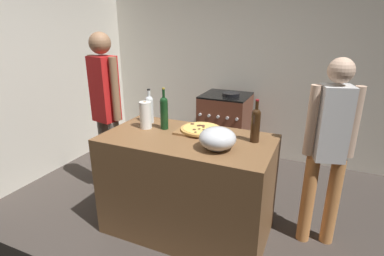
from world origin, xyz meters
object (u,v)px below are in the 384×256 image
at_px(stove, 225,128).
at_px(person_in_stripes, 106,106).
at_px(mixing_bowl, 217,138).
at_px(wine_bottle_clear, 164,111).
at_px(person_in_red, 329,144).
at_px(pizza, 201,129).
at_px(paper_towel_roll, 146,115).
at_px(wine_bottle_dark, 256,124).
at_px(wine_bottle_amber, 149,108).

bearing_deg(stove, person_in_stripes, -122.01).
distance_m(mixing_bowl, wine_bottle_clear, 0.65).
bearing_deg(mixing_bowl, person_in_stripes, 165.04).
xyz_separation_m(wine_bottle_clear, person_in_stripes, (-0.74, 0.11, -0.06)).
height_order(person_in_stripes, person_in_red, person_in_stripes).
xyz_separation_m(pizza, paper_towel_roll, (-0.50, -0.10, 0.09)).
distance_m(mixing_bowl, wine_bottle_dark, 0.36).
distance_m(wine_bottle_clear, wine_bottle_dark, 0.82).
height_order(wine_bottle_dark, person_in_red, person_in_red).
distance_m(pizza, mixing_bowl, 0.40).
distance_m(pizza, paper_towel_roll, 0.52).
bearing_deg(paper_towel_roll, wine_bottle_dark, 4.13).
distance_m(wine_bottle_clear, stove, 1.59).
relative_size(wine_bottle_clear, wine_bottle_dark, 1.07).
relative_size(pizza, wine_bottle_dark, 1.01).
bearing_deg(person_in_red, wine_bottle_dark, -162.54).
distance_m(wine_bottle_dark, stove, 1.71).
height_order(pizza, stove, stove).
xyz_separation_m(person_in_stripes, person_in_red, (2.11, 0.09, -0.11)).
bearing_deg(pizza, person_in_red, 8.05).
height_order(paper_towel_roll, wine_bottle_dark, wine_bottle_dark).
distance_m(paper_towel_roll, wine_bottle_clear, 0.18).
bearing_deg(person_in_stripes, wine_bottle_dark, -3.19).
xyz_separation_m(paper_towel_roll, wine_bottle_dark, (0.98, 0.07, 0.03)).
distance_m(pizza, wine_bottle_dark, 0.50).
xyz_separation_m(pizza, stove, (-0.22, 1.42, -0.48)).
height_order(wine_bottle_clear, stove, wine_bottle_clear).
bearing_deg(wine_bottle_clear, wine_bottle_amber, 154.59).
relative_size(paper_towel_roll, wine_bottle_amber, 0.76).
bearing_deg(mixing_bowl, paper_towel_roll, 165.36).
height_order(paper_towel_roll, wine_bottle_amber, wine_bottle_amber).
height_order(mixing_bowl, paper_towel_roll, paper_towel_roll).
bearing_deg(wine_bottle_clear, paper_towel_roll, -163.02).
height_order(pizza, mixing_bowl, mixing_bowl).
bearing_deg(mixing_bowl, wine_bottle_dark, 50.17).
bearing_deg(wine_bottle_amber, paper_towel_roll, -71.68).
bearing_deg(pizza, paper_towel_roll, -168.80).
xyz_separation_m(wine_bottle_amber, stove, (0.33, 1.36, -0.59)).
xyz_separation_m(pizza, wine_bottle_clear, (-0.34, -0.05, 0.13)).
bearing_deg(mixing_bowl, stove, 105.65).
distance_m(wine_bottle_amber, person_in_red, 1.60).
xyz_separation_m(wine_bottle_amber, person_in_red, (1.59, 0.09, -0.14)).
xyz_separation_m(mixing_bowl, person_in_stripes, (-1.33, 0.35, 0.02)).
distance_m(pizza, person_in_red, 1.05).
height_order(wine_bottle_amber, wine_bottle_dark, wine_bottle_dark).
bearing_deg(stove, wine_bottle_dark, -64.02).
relative_size(person_in_stripes, person_in_red, 1.10).
relative_size(mixing_bowl, wine_bottle_clear, 0.75).
xyz_separation_m(mixing_bowl, paper_towel_roll, (-0.76, 0.20, 0.04)).
relative_size(mixing_bowl, person_in_stripes, 0.16).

